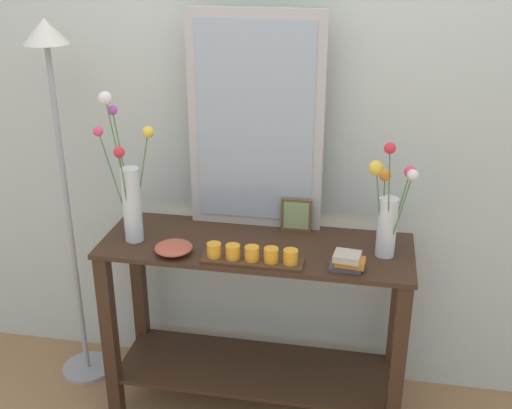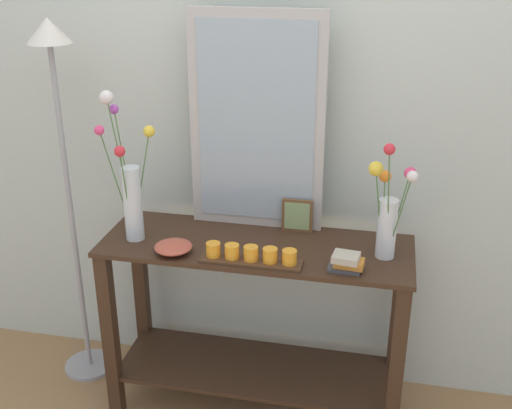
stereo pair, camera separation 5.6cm
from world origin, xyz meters
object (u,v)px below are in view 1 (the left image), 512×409
at_px(decorative_bowl, 174,248).
at_px(book_stack, 348,261).
at_px(console_table, 256,312).
at_px(floor_lamp, 60,150).
at_px(tall_vase_left, 129,188).
at_px(picture_frame_small, 296,215).
at_px(mirror_leaning, 255,123).
at_px(candle_tray, 252,256).
at_px(vase_right, 388,212).

relative_size(decorative_bowl, book_stack, 1.12).
relative_size(console_table, floor_lamp, 0.76).
distance_m(tall_vase_left, picture_frame_small, 0.70).
relative_size(mirror_leaning, tall_vase_left, 1.48).
height_order(picture_frame_small, decorative_bowl, picture_frame_small).
xyz_separation_m(console_table, candle_tray, (0.01, -0.16, 0.35)).
relative_size(tall_vase_left, floor_lamp, 0.36).
relative_size(console_table, decorative_bowl, 8.41).
height_order(mirror_leaning, decorative_bowl, mirror_leaning).
distance_m(vase_right, picture_frame_small, 0.42).
relative_size(tall_vase_left, book_stack, 4.53).
bearing_deg(floor_lamp, tall_vase_left, -21.75).
relative_size(candle_tray, decorative_bowl, 2.62).
relative_size(tall_vase_left, picture_frame_small, 4.24).
relative_size(book_stack, floor_lamp, 0.08).
xyz_separation_m(vase_right, picture_frame_small, (-0.37, 0.16, -0.12)).
relative_size(mirror_leaning, decorative_bowl, 6.01).
height_order(decorative_bowl, book_stack, book_stack).
bearing_deg(tall_vase_left, console_table, 5.69).
height_order(console_table, candle_tray, candle_tray).
distance_m(candle_tray, decorative_bowl, 0.32).
bearing_deg(vase_right, tall_vase_left, -177.61).
bearing_deg(vase_right, mirror_leaning, 160.46).
bearing_deg(mirror_leaning, candle_tray, -81.53).
distance_m(decorative_bowl, floor_lamp, 0.67).
distance_m(vase_right, decorative_bowl, 0.84).
bearing_deg(tall_vase_left, candle_tray, -11.72).
xyz_separation_m(candle_tray, floor_lamp, (-0.87, 0.25, 0.29)).
bearing_deg(candle_tray, floor_lamp, 164.09).
distance_m(console_table, picture_frame_small, 0.45).
distance_m(console_table, book_stack, 0.54).
height_order(mirror_leaning, tall_vase_left, mirror_leaning).
relative_size(console_table, tall_vase_left, 2.07).
xyz_separation_m(book_stack, floor_lamp, (-1.23, 0.24, 0.28)).
height_order(mirror_leaning, floor_lamp, mirror_leaning).
xyz_separation_m(mirror_leaning, picture_frame_small, (0.18, -0.03, -0.38)).
bearing_deg(mirror_leaning, book_stack, -38.74).
height_order(console_table, vase_right, vase_right).
relative_size(tall_vase_left, candle_tray, 1.55).
height_order(console_table, mirror_leaning, mirror_leaning).
bearing_deg(mirror_leaning, floor_lamp, -173.31).
xyz_separation_m(candle_tray, picture_frame_small, (0.13, 0.31, 0.04)).
bearing_deg(decorative_bowl, candle_tray, -2.95).
bearing_deg(candle_tray, vase_right, 16.79).
bearing_deg(tall_vase_left, decorative_bowl, -24.23).
height_order(candle_tray, floor_lamp, floor_lamp).
bearing_deg(floor_lamp, candle_tray, -15.91).
xyz_separation_m(console_table, floor_lamp, (-0.86, 0.09, 0.64)).
relative_size(vase_right, picture_frame_small, 3.33).
bearing_deg(vase_right, picture_frame_small, 156.23).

